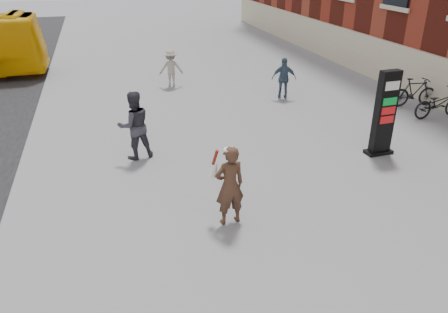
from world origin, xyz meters
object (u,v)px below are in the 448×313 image
object	(u,v)px
woman	(229,184)
pedestrian_c	(284,78)
pedestrian_b	(171,68)
info_pylon	(385,114)
bike_7	(415,92)
pedestrian_a	(134,125)
bike_6	(439,103)

from	to	relation	value
woman	pedestrian_c	size ratio (longest dim) A/B	1.11
pedestrian_b	pedestrian_c	bearing A→B (deg)	148.10
info_pylon	pedestrian_b	bearing A→B (deg)	114.79
info_pylon	bike_7	bearing A→B (deg)	39.06
bike_7	woman	bearing A→B (deg)	128.41
pedestrian_b	bike_7	world-z (taller)	pedestrian_b
info_pylon	pedestrian_a	world-z (taller)	info_pylon
pedestrian_c	pedestrian_b	bearing A→B (deg)	-17.33
woman	pedestrian_a	bearing A→B (deg)	-75.00
info_pylon	pedestrian_b	distance (m)	9.69
pedestrian_c	bike_7	world-z (taller)	pedestrian_c
pedestrian_a	bike_7	size ratio (longest dim) A/B	1.08
pedestrian_b	bike_6	size ratio (longest dim) A/B	0.80
woman	bike_6	size ratio (longest dim) A/B	0.92
woman	pedestrian_c	world-z (taller)	woman
pedestrian_b	pedestrian_c	size ratio (longest dim) A/B	0.97
woman	info_pylon	bearing A→B (deg)	-164.28
info_pylon	pedestrian_a	size ratio (longest dim) A/B	1.26
pedestrian_b	bike_7	bearing A→B (deg)	152.36
pedestrian_a	bike_6	distance (m)	10.45
pedestrian_c	bike_7	size ratio (longest dim) A/B	0.89
woman	pedestrian_c	xyz separation A→B (m)	(4.56, 7.83, -0.11)
pedestrian_c	bike_6	bearing A→B (deg)	159.43
bike_7	pedestrian_c	bearing A→B (deg)	68.51
bike_6	info_pylon	bearing A→B (deg)	118.06
info_pylon	bike_6	size ratio (longest dim) A/B	1.25
bike_7	info_pylon	bearing A→B (deg)	138.50
pedestrian_c	bike_7	bearing A→B (deg)	171.24
pedestrian_a	bike_6	xyz separation A→B (m)	(10.44, 0.43, -0.45)
info_pylon	pedestrian_c	bearing A→B (deg)	92.72
info_pylon	pedestrian_c	world-z (taller)	info_pylon
pedestrian_b	pedestrian_c	world-z (taller)	pedestrian_c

